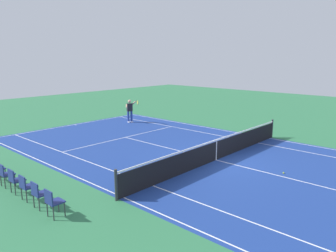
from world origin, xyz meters
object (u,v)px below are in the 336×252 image
Objects in this scene: tennis_player_near at (130,110)px; spectator_chair_0 at (53,201)px; spectator_chair_3 at (15,179)px; spectator_chair_2 at (26,185)px; spectator_chair_1 at (39,193)px; tennis_ball at (284,173)px; spectator_chair_4 at (5,173)px; tennis_net at (216,150)px.

spectator_chair_0 is (-9.13, 10.96, -0.41)m from tennis_player_near.
tennis_player_near is at bearing -59.16° from spectator_chair_3.
spectator_chair_2 is (1.72, 0.00, 0.00)m from spectator_chair_0.
spectator_chair_0 is at bearing 180.00° from spectator_chair_3.
spectator_chair_1 is at bearing 180.00° from spectator_chair_3.
tennis_ball is 10.71m from spectator_chair_4.
spectator_chair_2 is at bearing 180.00° from spectator_chair_3.
spectator_chair_4 is at bearing 49.46° from tennis_ball.
spectator_chair_0 and spectator_chair_3 have the same top height.
tennis_ball is (-12.64, 2.83, -0.90)m from tennis_player_near.
spectator_chair_2 is (-7.41, 10.96, -0.41)m from tennis_player_near.
spectator_chair_2 reaches higher than tennis_ball.
tennis_player_near is at bearing -18.39° from tennis_net.
tennis_player_near is at bearing -52.98° from spectator_chair_1.
tennis_net is 7.89m from spectator_chair_1.
tennis_ball is at bearing -130.54° from spectator_chair_4.
spectator_chair_2 is at bearing 124.04° from tennis_player_near.
spectator_chair_3 is at bearing 180.00° from spectator_chair_4.
spectator_chair_4 is (3.91, 7.77, 0.03)m from tennis_net.
spectator_chair_3 is 1.00× the size of spectator_chair_4.
tennis_net is 13.30× the size of spectator_chair_4.
tennis_net is 13.30× the size of spectator_chair_2.
spectator_chair_0 is 1.00× the size of spectator_chair_1.
tennis_net is 13.30× the size of spectator_chair_1.
spectator_chair_3 is (-6.55, 10.96, -0.41)m from tennis_player_near.
tennis_ball is 0.08× the size of spectator_chair_0.
tennis_net is 13.30× the size of spectator_chair_3.
tennis_net is 7.79m from spectator_chair_0.
spectator_chair_3 is (0.86, 0.00, 0.00)m from spectator_chair_2.
tennis_player_near is (9.59, -3.19, 0.44)m from tennis_net.
tennis_player_near is 1.93× the size of spectator_chair_3.
spectator_chair_0 is (0.46, 7.77, 0.03)m from tennis_net.
spectator_chair_3 is 0.86m from spectator_chair_4.
tennis_ball is 0.08× the size of spectator_chair_1.
spectator_chair_4 is (-5.69, 10.96, -0.41)m from tennis_player_near.
spectator_chair_1 is at bearing 180.00° from spectator_chair_4.
spectator_chair_2 is at bearing 180.00° from spectator_chair_4.
spectator_chair_2 is at bearing 74.29° from tennis_net.
tennis_net is at bearing -105.71° from spectator_chair_2.
spectator_chair_0 is 1.00× the size of spectator_chair_3.
spectator_chair_4 is at bearing 0.00° from spectator_chair_2.
tennis_ball is at bearing -118.26° from spectator_chair_1.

